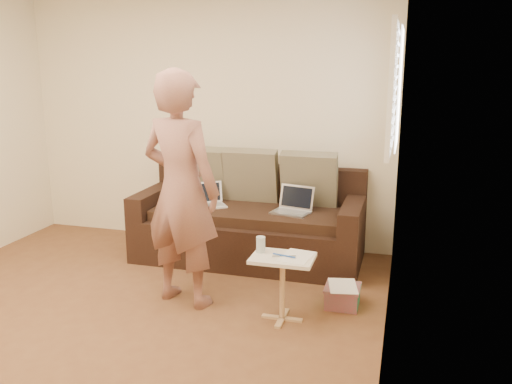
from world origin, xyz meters
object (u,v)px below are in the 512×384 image
(sofa, at_px, (249,217))
(laptop_white, at_px, (209,207))
(side_table, at_px, (282,288))
(striped_box, at_px, (342,296))
(drinking_glass, at_px, (261,244))
(person, at_px, (181,190))
(laptop_silver, at_px, (291,213))

(sofa, height_order, laptop_white, sofa)
(sofa, bearing_deg, side_table, -62.75)
(laptop_white, bearing_deg, striped_box, -64.82)
(laptop_white, relative_size, drinking_glass, 2.65)
(striped_box, bearing_deg, side_table, -139.07)
(person, height_order, striped_box, person)
(laptop_white, height_order, drinking_glass, laptop_white)
(sofa, xyz_separation_m, laptop_white, (-0.39, -0.06, 0.10))
(laptop_silver, distance_m, person, 1.28)
(laptop_white, relative_size, person, 0.17)
(laptop_white, bearing_deg, sofa, -26.88)
(side_table, relative_size, drinking_glass, 4.24)
(person, bearing_deg, drinking_glass, -171.64)
(sofa, bearing_deg, laptop_silver, -10.00)
(sofa, bearing_deg, striped_box, -39.21)
(side_table, bearing_deg, striped_box, 40.93)
(laptop_silver, bearing_deg, laptop_white, -168.22)
(laptop_white, bearing_deg, person, -117.29)
(person, relative_size, side_table, 3.69)
(laptop_silver, relative_size, laptop_white, 1.09)
(laptop_white, xyz_separation_m, side_table, (1.01, -1.13, -0.27))
(sofa, distance_m, laptop_silver, 0.45)
(sofa, height_order, side_table, sofa)
(laptop_silver, relative_size, striped_box, 1.25)
(side_table, distance_m, drinking_glass, 0.37)
(drinking_glass, bearing_deg, person, 174.91)
(striped_box, bearing_deg, drinking_glass, -152.57)
(person, relative_size, striped_box, 6.75)
(drinking_glass, distance_m, striped_box, 0.83)
(laptop_silver, relative_size, person, 0.18)
(drinking_glass, bearing_deg, laptop_white, 127.30)
(laptop_silver, distance_m, striped_box, 1.06)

